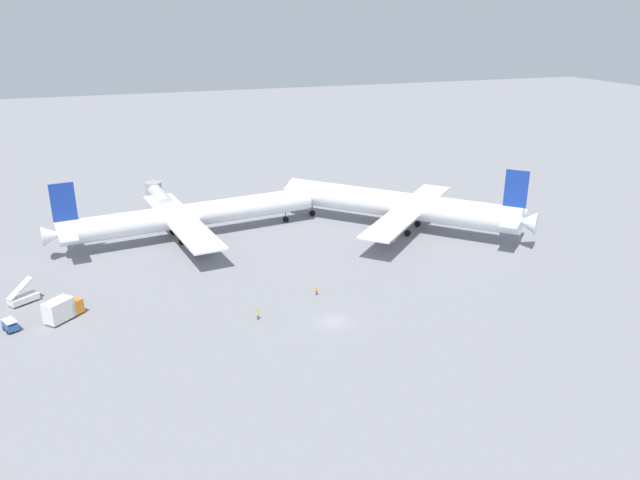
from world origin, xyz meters
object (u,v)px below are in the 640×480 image
gse_baggage_cart_trailing (10,325)px  ground_crew_wing_walker_right (316,291)px  gse_stair_truck_yellow (23,297)px  airliner_at_gate_left (190,216)px  jet_bridge (158,195)px  pushback_tug (265,204)px  gse_catering_truck_tall (63,309)px  airliner_being_pushed (400,205)px  ground_crew_ramp_agent_by_cones (258,315)px

gse_baggage_cart_trailing → ground_crew_wing_walker_right: size_ratio=2.00×
gse_baggage_cart_trailing → gse_stair_truck_yellow: bearing=84.1°
airliner_at_gate_left → jet_bridge: (-4.40, 20.79, -0.76)m
gse_stair_truck_yellow → gse_baggage_cart_trailing: 9.41m
gse_stair_truck_yellow → gse_baggage_cart_trailing: size_ratio=1.55×
airliner_at_gate_left → pushback_tug: (19.50, 13.89, -3.46)m
gse_catering_truck_tall → gse_stair_truck_yellow: bearing=127.5°
airliner_being_pushed → ground_crew_wing_walker_right: size_ratio=28.74×
airliner_at_gate_left → ground_crew_wing_walker_right: (15.22, -35.11, -3.93)m
jet_bridge → ground_crew_wing_walker_right: bearing=-70.7°
gse_catering_truck_tall → gse_stair_truck_yellow: 10.31m
airliner_being_pushed → gse_stair_truck_yellow: size_ratio=9.29×
gse_catering_truck_tall → ground_crew_ramp_agent_by_cones: bearing=-19.7°
airliner_at_gate_left → gse_baggage_cart_trailing: (-31.15, -31.62, -3.87)m
ground_crew_ramp_agent_by_cones → jet_bridge: bearing=97.8°
airliner_at_gate_left → pushback_tug: 24.19m
airliner_being_pushed → ground_crew_ramp_agent_by_cones: airliner_being_pushed is taller
pushback_tug → ground_crew_wing_walker_right: size_ratio=4.66×
gse_catering_truck_tall → gse_baggage_cart_trailing: 7.39m
ground_crew_wing_walker_right → airliner_being_pushed: bearing=42.5°
pushback_tug → gse_baggage_cart_trailing: bearing=-138.1°
ground_crew_ramp_agent_by_cones → jet_bridge: 61.83m
pushback_tug → gse_baggage_cart_trailing: pushback_tug is taller
jet_bridge → pushback_tug: bearing=-16.1°
ground_crew_wing_walker_right → ground_crew_ramp_agent_by_cones: (-11.28, -5.28, 0.02)m
airliner_at_gate_left → airliner_being_pushed: airliner_being_pushed is taller
gse_stair_truck_yellow → gse_baggage_cart_trailing: (-0.97, -9.35, -0.16)m
airliner_at_gate_left → jet_bridge: 21.26m
gse_catering_truck_tall → pushback_tug: bearing=45.6°
airliner_being_pushed → ground_crew_ramp_agent_by_cones: size_ratio=28.02×
gse_baggage_cart_trailing → ground_crew_ramp_agent_by_cones: (35.09, -8.77, -0.03)m
ground_crew_wing_walker_right → gse_catering_truck_tall: bearing=173.2°
airliner_at_gate_left → ground_crew_wing_walker_right: bearing=-66.6°
airliner_at_gate_left → ground_crew_wing_walker_right: airliner_at_gate_left is taller
airliner_at_gate_left → pushback_tug: bearing=35.5°
airliner_at_gate_left → gse_stair_truck_yellow: 37.68m
gse_catering_truck_tall → ground_crew_wing_walker_right: 39.42m
gse_catering_truck_tall → airliner_at_gate_left: bearing=51.8°
airliner_at_gate_left → gse_baggage_cart_trailing: size_ratio=18.32×
airliner_at_gate_left → gse_stair_truck_yellow: (-30.18, -22.27, -3.71)m
gse_baggage_cart_trailing → ground_crew_wing_walker_right: bearing=-4.3°
gse_catering_truck_tall → gse_stair_truck_yellow: (-6.27, 8.16, -0.73)m
airliner_being_pushed → pushback_tug: (-23.43, 23.61, -4.10)m
airliner_being_pushed → ground_crew_wing_walker_right: airliner_being_pushed is taller
ground_crew_ramp_agent_by_cones → jet_bridge: (-8.34, 61.18, 3.14)m
airliner_being_pushed → ground_crew_wing_walker_right: bearing=-137.5°
ground_crew_ramp_agent_by_cones → gse_catering_truck_tall: bearing=160.3°
airliner_being_pushed → gse_catering_truck_tall: airliner_being_pushed is taller
gse_catering_truck_tall → jet_bridge: (19.51, 51.21, 2.22)m
gse_stair_truck_yellow → ground_crew_ramp_agent_by_cones: bearing=-28.0°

